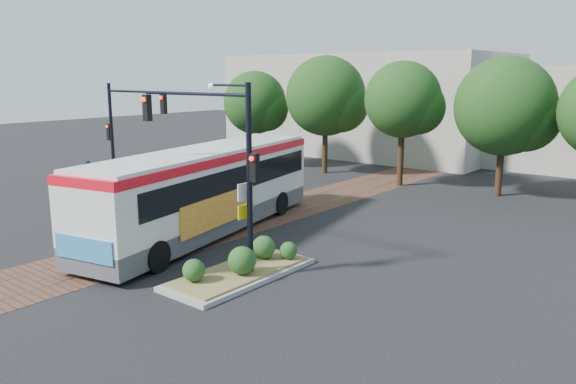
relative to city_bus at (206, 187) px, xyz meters
The scene contains 10 objects.
ground 2.73m from the city_bus, 94.21° to the right, with size 120.00×120.00×0.00m, color black.
trackbed 2.86m from the city_bus, 93.83° to the left, with size 3.60×40.00×0.02m.
tree_row 14.84m from the city_bus, 85.78° to the left, with size 26.40×5.60×7.67m.
warehouses 26.92m from the city_bus, 91.42° to the left, with size 40.00×13.00×8.00m.
city_bus is the anchor object (origin of this frame).
traffic_island 5.69m from the city_bus, 30.91° to the right, with size 2.20×5.20×1.13m.
signal_pole_main 5.11m from the city_bus, 36.08° to the right, with size 5.49×0.46×6.00m.
signal_pole_left 8.97m from the city_bus, 166.18° to the left, with size 4.99×0.34×6.00m.
officer 10.95m from the city_bus, behind, with size 0.67×0.44×1.84m, color black.
parked_car 12.47m from the city_bus, 127.47° to the left, with size 1.73×4.25×1.23m, color black.
Camera 1 is at (16.94, -13.43, 6.44)m, focal length 35.00 mm.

